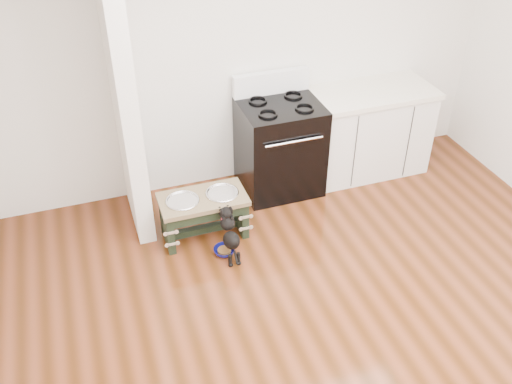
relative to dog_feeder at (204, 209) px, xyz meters
name	(u,v)px	position (x,y,z in m)	size (l,w,h in m)	color
ground	(352,353)	(0.66, -1.64, -0.30)	(5.00, 5.00, 0.00)	#43210C
room_shell	(380,166)	(0.66, -1.64, 1.32)	(5.00, 5.00, 5.00)	silver
partition_wall	(122,87)	(-0.51, 0.46, 1.05)	(0.15, 0.80, 2.70)	silver
oven_range	(280,146)	(0.91, 0.51, 0.18)	(0.76, 0.69, 1.14)	black
cabinet_run	(368,131)	(1.89, 0.53, 0.15)	(1.24, 0.64, 0.91)	silver
dog_feeder	(204,209)	(0.00, 0.00, 0.00)	(0.77, 0.41, 0.44)	black
puppy	(230,233)	(0.14, -0.35, -0.04)	(0.13, 0.39, 0.47)	black
floor_bowl	(224,251)	(0.09, -0.31, -0.27)	(0.23, 0.23, 0.06)	navy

